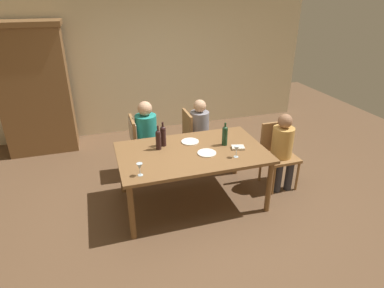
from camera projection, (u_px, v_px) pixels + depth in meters
The scene contains 19 objects.
ground_plane at pixel (192, 200), 4.43m from camera, with size 10.00×10.00×0.00m, color brown.
rear_room_partition at pixel (149, 62), 6.23m from camera, with size 6.40×0.12×2.70m, color beige.
armoire_cabinet at pixel (35, 89), 5.41m from camera, with size 1.18×0.62×2.18m.
dining_table at pixel (192, 156), 4.14m from camera, with size 1.87×1.14×0.76m.
chair_far_right at pixel (194, 135), 5.11m from camera, with size 0.44×0.44×0.92m.
chair_right_end at pixel (278, 150), 4.63m from camera, with size 0.44×0.44×0.92m.
chair_far_left at pixel (139, 138), 4.85m from camera, with size 0.45×0.44×0.92m.
person_woman_host at pixel (201, 128), 5.09m from camera, with size 0.34×0.29×1.10m.
person_man_bearded at pixel (283, 146), 4.49m from camera, with size 0.30×0.34×1.11m.
person_man_guest at pixel (148, 133), 4.86m from camera, with size 0.37×0.32×1.16m.
wine_bottle_tall_green at pixel (163, 135), 4.19m from camera, with size 0.07×0.07×0.33m.
wine_bottle_dark_red at pixel (225, 135), 4.21m from camera, with size 0.07×0.07×0.31m.
wine_bottle_short_olive at pixel (158, 139), 4.10m from camera, with size 0.07×0.07×0.32m.
wine_glass_near_left at pixel (140, 167), 3.53m from camera, with size 0.07×0.07×0.15m.
wine_glass_centre at pixel (236, 149), 3.92m from camera, with size 0.07×0.07×0.15m.
dinner_plate_host at pixel (207, 153), 4.05m from camera, with size 0.24×0.24×0.01m, color white.
dinner_plate_guest_left at pixel (190, 142), 4.35m from camera, with size 0.24×0.24×0.01m, color white.
folded_napkin at pixel (238, 148), 4.17m from camera, with size 0.16×0.12×0.03m, color beige.
handbag at pixel (170, 162), 5.18m from camera, with size 0.28×0.12×0.22m, color brown.
Camera 1 is at (-1.09, -3.50, 2.61)m, focal length 30.30 mm.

